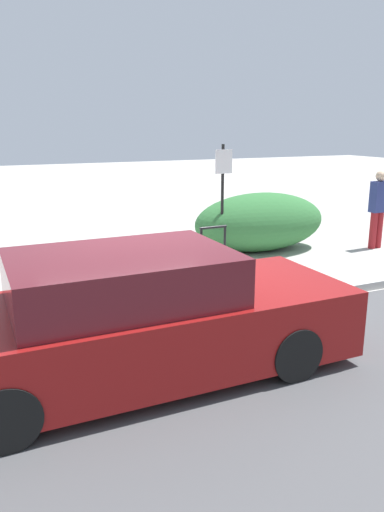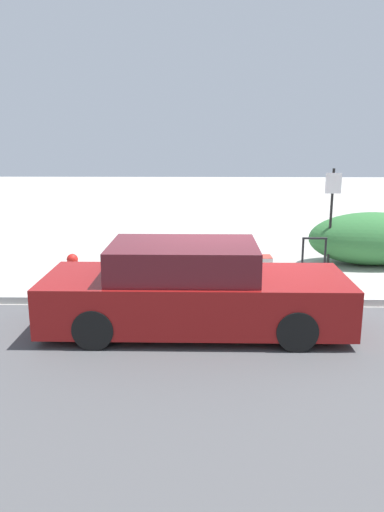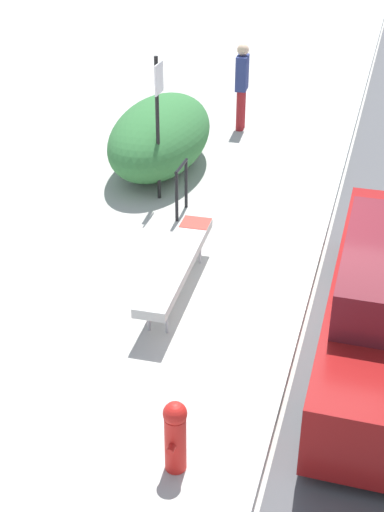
# 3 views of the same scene
# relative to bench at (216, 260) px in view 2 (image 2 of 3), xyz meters

# --- Properties ---
(ground_plane) EXTENTS (60.00, 60.00, 0.00)m
(ground_plane) POSITION_rel_bench_xyz_m (0.10, -1.56, -0.45)
(ground_plane) COLOR #ADAAA3
(road_strip) EXTENTS (60.00, 10.00, 0.01)m
(road_strip) POSITION_rel_bench_xyz_m (0.10, -6.71, -0.45)
(road_strip) COLOR #4C4C4F
(road_strip) RESTS_ON ground_plane
(curb) EXTENTS (60.00, 0.20, 0.13)m
(curb) POSITION_rel_bench_xyz_m (0.10, -1.56, -0.39)
(curb) COLOR #B7B7B2
(curb) RESTS_ON ground_plane
(bench) EXTENTS (2.40, 0.48, 0.52)m
(bench) POSITION_rel_bench_xyz_m (0.00, 0.00, 0.00)
(bench) COLOR #99999E
(bench) RESTS_ON ground_plane
(bike_rack) EXTENTS (0.55, 0.05, 0.83)m
(bike_rack) POSITION_rel_bench_xyz_m (2.21, 0.61, 0.05)
(bike_rack) COLOR black
(bike_rack) RESTS_ON ground_plane
(sign_post) EXTENTS (0.36, 0.08, 2.30)m
(sign_post) POSITION_rel_bench_xyz_m (2.67, 1.11, 0.93)
(sign_post) COLOR black
(sign_post) RESTS_ON ground_plane
(fire_hydrant) EXTENTS (0.36, 0.22, 0.77)m
(fire_hydrant) POSITION_rel_bench_xyz_m (-2.82, -0.87, -0.04)
(fire_hydrant) COLOR red
(fire_hydrant) RESTS_ON ground_plane
(shrub_hedge) EXTENTS (3.04, 1.57, 1.26)m
(shrub_hedge) POSITION_rel_bench_xyz_m (3.78, 1.46, 0.18)
(shrub_hedge) COLOR #337038
(shrub_hedge) RESTS_ON ground_plane
(parked_car_near) EXTENTS (4.69, 1.75, 1.40)m
(parked_car_near) POSITION_rel_bench_xyz_m (-0.43, -2.81, 0.19)
(parked_car_near) COLOR black
(parked_car_near) RESTS_ON ground_plane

